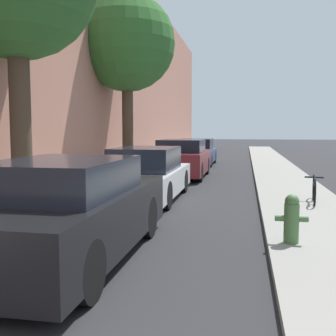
# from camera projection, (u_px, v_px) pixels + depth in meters

# --- Properties ---
(ground_plane) EXTENTS (120.00, 120.00, 0.00)m
(ground_plane) POSITION_uv_depth(u_px,v_px,m) (204.00, 177.00, 15.80)
(ground_plane) COLOR #28282B
(sidewalk_left) EXTENTS (2.00, 52.00, 0.12)m
(sidewalk_left) POSITION_uv_depth(u_px,v_px,m) (132.00, 174.00, 16.33)
(sidewalk_left) COLOR gray
(sidewalk_left) RESTS_ON ground
(sidewalk_right) EXTENTS (2.00, 52.00, 0.12)m
(sidewalk_right) POSITION_uv_depth(u_px,v_px,m) (282.00, 177.00, 15.26)
(sidewalk_right) COLOR gray
(sidewalk_right) RESTS_ON ground
(building_facade_left) EXTENTS (0.70, 52.00, 9.50)m
(building_facade_left) POSITION_uv_depth(u_px,v_px,m) (98.00, 55.00, 16.13)
(building_facade_left) COLOR tan
(building_facade_left) RESTS_ON ground
(parked_car_black) EXTENTS (1.83, 4.39, 1.44)m
(parked_car_black) POSITION_uv_depth(u_px,v_px,m) (67.00, 211.00, 5.73)
(parked_car_black) COLOR black
(parked_car_black) RESTS_ON ground
(parked_car_white) EXTENTS (1.69, 4.27, 1.37)m
(parked_car_white) POSITION_uv_depth(u_px,v_px,m) (147.00, 175.00, 10.71)
(parked_car_white) COLOR black
(parked_car_white) RESTS_ON ground
(parked_car_maroon) EXTENTS (1.80, 4.10, 1.46)m
(parked_car_maroon) POSITION_uv_depth(u_px,v_px,m) (182.00, 159.00, 15.61)
(parked_car_maroon) COLOR black
(parked_car_maroon) RESTS_ON ground
(parked_car_navy) EXTENTS (1.83, 4.35, 1.36)m
(parked_car_navy) POSITION_uv_depth(u_px,v_px,m) (196.00, 152.00, 21.16)
(parked_car_navy) COLOR black
(parked_car_navy) RESTS_ON ground
(street_tree_far) EXTENTS (3.69, 3.69, 6.85)m
(street_tree_far) POSITION_uv_depth(u_px,v_px,m) (127.00, 44.00, 15.56)
(street_tree_far) COLOR #4C3A2B
(street_tree_far) RESTS_ON sidewalk_left
(fire_hydrant) EXTENTS (0.49, 0.22, 0.75)m
(fire_hydrant) POSITION_uv_depth(u_px,v_px,m) (292.00, 218.00, 6.18)
(fire_hydrant) COLOR #47703D
(fire_hydrant) RESTS_ON sidewalk_right
(bicycle) EXTENTS (0.44, 1.51, 0.62)m
(bicycle) POSITION_uv_depth(u_px,v_px,m) (314.00, 189.00, 9.59)
(bicycle) COLOR black
(bicycle) RESTS_ON sidewalk_right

